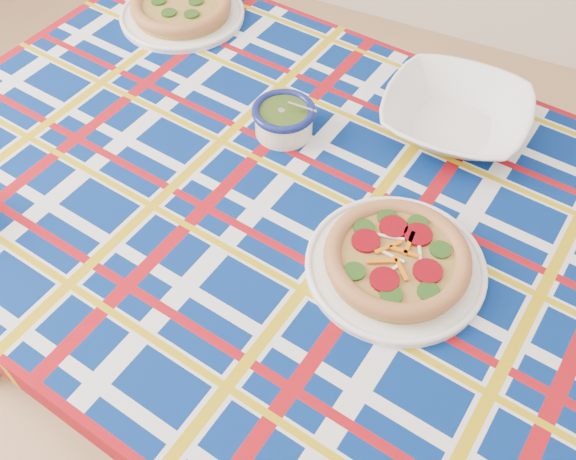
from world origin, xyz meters
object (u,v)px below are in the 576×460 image
at_px(dining_table, 310,237).
at_px(pesto_bowl, 284,117).
at_px(main_focaccia_plate, 397,258).
at_px(serving_bowl, 455,116).

height_order(dining_table, pesto_bowl, pesto_bowl).
distance_m(main_focaccia_plate, serving_bowl, 0.36).
bearing_deg(pesto_bowl, serving_bowl, 27.31).
height_order(dining_table, main_focaccia_plate, main_focaccia_plate).
height_order(main_focaccia_plate, serving_bowl, serving_bowl).
distance_m(dining_table, serving_bowl, 0.36).
relative_size(pesto_bowl, serving_bowl, 0.44).
relative_size(main_focaccia_plate, pesto_bowl, 2.47).
relative_size(dining_table, serving_bowl, 6.13).
distance_m(main_focaccia_plate, pesto_bowl, 0.37).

